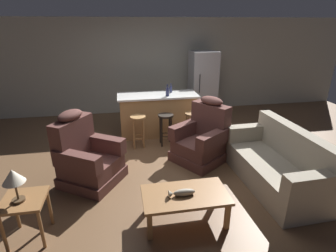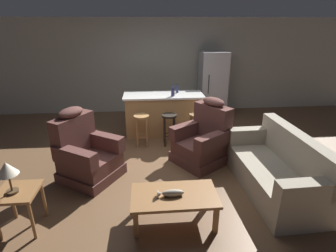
# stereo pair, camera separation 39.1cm
# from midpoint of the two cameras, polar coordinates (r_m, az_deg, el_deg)

# --- Properties ---
(ground_plane) EXTENTS (12.00, 12.00, 0.00)m
(ground_plane) POSITION_cam_midpoint_polar(r_m,az_deg,el_deg) (5.05, -2.20, -7.56)
(ground_plane) COLOR brown
(back_wall) EXTENTS (12.00, 0.05, 2.60)m
(back_wall) POSITION_cam_midpoint_polar(r_m,az_deg,el_deg) (7.61, -5.75, 12.72)
(back_wall) COLOR #B2B2A3
(back_wall) RESTS_ON ground_plane
(coffee_table) EXTENTS (1.10, 0.60, 0.42)m
(coffee_table) POSITION_cam_midpoint_polar(r_m,az_deg,el_deg) (3.48, 0.44, -15.34)
(coffee_table) COLOR olive
(coffee_table) RESTS_ON ground_plane
(fish_figurine) EXTENTS (0.34, 0.10, 0.10)m
(fish_figurine) POSITION_cam_midpoint_polar(r_m,az_deg,el_deg) (3.39, -0.41, -14.43)
(fish_figurine) COLOR #4C3823
(fish_figurine) RESTS_ON coffee_table
(couch) EXTENTS (0.90, 1.92, 0.94)m
(couch) POSITION_cam_midpoint_polar(r_m,az_deg,el_deg) (4.48, 20.41, -8.05)
(couch) COLOR #9E937F
(couch) RESTS_ON ground_plane
(recliner_near_lamp) EXTENTS (1.16, 1.16, 1.20)m
(recliner_near_lamp) POSITION_cam_midpoint_polar(r_m,az_deg,el_deg) (4.51, -19.70, -6.58)
(recliner_near_lamp) COLOR brown
(recliner_near_lamp) RESTS_ON ground_plane
(recliner_near_island) EXTENTS (1.17, 1.17, 1.20)m
(recliner_near_island) POSITION_cam_midpoint_polar(r_m,az_deg,el_deg) (4.94, 5.23, -2.83)
(recliner_near_island) COLOR brown
(recliner_near_island) RESTS_ON ground_plane
(end_table) EXTENTS (0.48, 0.48, 0.56)m
(end_table) POSITION_cam_midpoint_polar(r_m,az_deg,el_deg) (3.69, -31.54, -14.70)
(end_table) COLOR olive
(end_table) RESTS_ON ground_plane
(table_lamp) EXTENTS (0.24, 0.24, 0.41)m
(table_lamp) POSITION_cam_midpoint_polar(r_m,az_deg,el_deg) (3.48, -33.52, -9.46)
(table_lamp) COLOR #4C3823
(table_lamp) RESTS_ON end_table
(kitchen_island) EXTENTS (1.80, 0.70, 0.95)m
(kitchen_island) POSITION_cam_midpoint_polar(r_m,az_deg,el_deg) (6.08, -4.06, 2.54)
(kitchen_island) COLOR #AD7F4C
(kitchen_island) RESTS_ON ground_plane
(bar_stool_left) EXTENTS (0.32, 0.32, 0.68)m
(bar_stool_left) POSITION_cam_midpoint_polar(r_m,az_deg,el_deg) (5.46, -8.56, 0.03)
(bar_stool_left) COLOR #A87A47
(bar_stool_left) RESTS_ON ground_plane
(bar_stool_middle) EXTENTS (0.32, 0.32, 0.68)m
(bar_stool_middle) POSITION_cam_midpoint_polar(r_m,az_deg,el_deg) (5.50, -2.54, 0.42)
(bar_stool_middle) COLOR black
(bar_stool_middle) RESTS_ON ground_plane
(bar_stool_right) EXTENTS (0.32, 0.32, 0.68)m
(bar_stool_right) POSITION_cam_midpoint_polar(r_m,az_deg,el_deg) (5.60, 3.33, 0.80)
(bar_stool_right) COLOR olive
(bar_stool_right) RESTS_ON ground_plane
(refrigerator) EXTENTS (0.70, 0.69, 1.76)m
(refrigerator) POSITION_cam_midpoint_polar(r_m,az_deg,el_deg) (7.38, 6.04, 9.11)
(refrigerator) COLOR #B7B7BC
(refrigerator) RESTS_ON ground_plane
(bottle_tall_green) EXTENTS (0.08, 0.08, 0.26)m
(bottle_tall_green) POSITION_cam_midpoint_polar(r_m,az_deg,el_deg) (5.78, -2.08, 7.47)
(bottle_tall_green) COLOR #23284C
(bottle_tall_green) RESTS_ON kitchen_island
(bottle_short_amber) EXTENTS (0.06, 0.06, 0.21)m
(bottle_short_amber) POSITION_cam_midpoint_polar(r_m,az_deg,el_deg) (6.09, -1.24, 8.03)
(bottle_short_amber) COLOR #23284C
(bottle_short_amber) RESTS_ON kitchen_island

